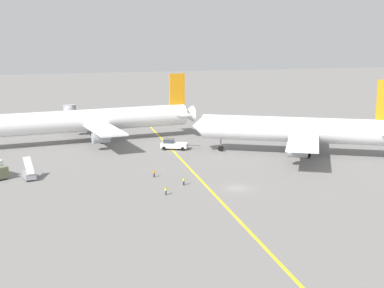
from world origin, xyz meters
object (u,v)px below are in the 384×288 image
object	(u,v)px
ground_crew_ramp_agent_by_cones	(154,173)
ground_crew_marshaller_foreground	(184,181)
gse_stair_truck_yellow	(29,174)
jet_bridge	(68,113)
airliner_at_gate_left	(85,121)
pushback_tug	(173,144)
airliner_being_pushed	(297,130)
ground_crew_wing_walker_right	(166,191)

from	to	relation	value
ground_crew_ramp_agent_by_cones	ground_crew_marshaller_foreground	size ratio (longest dim) A/B	1.01
ground_crew_ramp_agent_by_cones	gse_stair_truck_yellow	bearing A→B (deg)	167.59
jet_bridge	ground_crew_ramp_agent_by_cones	bearing A→B (deg)	-79.17
airliner_at_gate_left	pushback_tug	size ratio (longest dim) A/B	6.56
airliner_being_pushed	jet_bridge	bearing A→B (deg)	132.55
ground_crew_wing_walker_right	pushback_tug	bearing A→B (deg)	73.91
gse_stair_truck_yellow	jet_bridge	world-z (taller)	jet_bridge
airliner_being_pushed	ground_crew_wing_walker_right	size ratio (longest dim) A/B	28.68
airliner_being_pushed	gse_stair_truck_yellow	world-z (taller)	airliner_being_pushed
pushback_tug	ground_crew_marshaller_foreground	bearing A→B (deg)	-100.76
pushback_tug	ground_crew_ramp_agent_by_cones	distance (m)	26.46
airliner_at_gate_left	airliner_being_pushed	bearing A→B (deg)	-31.74
pushback_tug	ground_crew_ramp_agent_by_cones	bearing A→B (deg)	-112.29
ground_crew_wing_walker_right	jet_bridge	distance (m)	76.26
ground_crew_wing_walker_right	airliner_being_pushed	bearing A→B (deg)	32.78
pushback_tug	ground_crew_ramp_agent_by_cones	size ratio (longest dim) A/B	5.86
airliner_at_gate_left	ground_crew_wing_walker_right	bearing A→B (deg)	-80.18
ground_crew_wing_walker_right	jet_bridge	xyz separation A→B (m)	(-11.42, 75.32, 3.45)
airliner_being_pushed	ground_crew_ramp_agent_by_cones	distance (m)	37.63
gse_stair_truck_yellow	ground_crew_ramp_agent_by_cones	world-z (taller)	gse_stair_truck_yellow
gse_stair_truck_yellow	ground_crew_wing_walker_right	bearing A→B (deg)	-37.70
ground_crew_ramp_agent_by_cones	airliner_at_gate_left	bearing A→B (deg)	103.72
ground_crew_wing_walker_right	ground_crew_ramp_agent_by_cones	distance (m)	12.44
pushback_tug	ground_crew_wing_walker_right	xyz separation A→B (m)	(-10.65, -36.90, -0.37)
airliner_at_gate_left	ground_crew_ramp_agent_by_cones	bearing A→B (deg)	-76.28
gse_stair_truck_yellow	ground_crew_marshaller_foreground	world-z (taller)	gse_stair_truck_yellow
airliner_at_gate_left	pushback_tug	distance (m)	24.66
pushback_tug	ground_crew_marshaller_foreground	size ratio (longest dim) A/B	5.95
pushback_tug	jet_bridge	xyz separation A→B (m)	(-22.06, 38.42, 3.08)
pushback_tug	ground_crew_marshaller_foreground	world-z (taller)	pushback_tug
airliner_at_gate_left	jet_bridge	xyz separation A→B (m)	(-2.54, 24.03, -1.32)
airliner_at_gate_left	ground_crew_marshaller_foreground	bearing A→B (deg)	-73.66
jet_bridge	gse_stair_truck_yellow	bearing A→B (deg)	-101.07
ground_crew_wing_walker_right	ground_crew_marshaller_foreground	size ratio (longest dim) A/B	1.00
pushback_tug	ground_crew_wing_walker_right	distance (m)	38.41
gse_stair_truck_yellow	ground_crew_ramp_agent_by_cones	xyz separation A→B (m)	(23.33, -5.14, -0.21)
airliner_at_gate_left	airliner_being_pushed	xyz separation A→B (m)	(45.16, -27.94, 0.15)
ground_crew_wing_walker_right	gse_stair_truck_yellow	bearing A→B (deg)	142.30
ground_crew_wing_walker_right	ground_crew_marshaller_foreground	bearing A→B (deg)	48.52
ground_crew_marshaller_foreground	jet_bridge	world-z (taller)	jet_bridge
ground_crew_ramp_agent_by_cones	pushback_tug	bearing A→B (deg)	67.71
airliner_at_gate_left	gse_stair_truck_yellow	bearing A→B (deg)	-112.30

